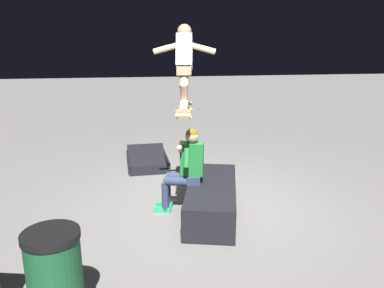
{
  "coord_description": "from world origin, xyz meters",
  "views": [
    {
      "loc": [
        -5.52,
        0.96,
        2.62
      ],
      "look_at": [
        -0.13,
        0.22,
        1.08
      ],
      "focal_mm": 35.8,
      "sensor_mm": 36.0,
      "label": 1
    }
  ],
  "objects_px": {
    "skateboard": "(184,110)",
    "trash_bin": "(55,278)",
    "kicker_ramp": "(147,162)",
    "person_sitting_on_ledge": "(185,166)",
    "skater_airborne": "(184,61)",
    "ledge_box_main": "(212,199)"
  },
  "relations": [
    {
      "from": "skater_airborne",
      "to": "kicker_ramp",
      "type": "bearing_deg",
      "value": 13.52
    },
    {
      "from": "ledge_box_main",
      "to": "person_sitting_on_ledge",
      "type": "height_order",
      "value": "person_sitting_on_ledge"
    },
    {
      "from": "skateboard",
      "to": "kicker_ramp",
      "type": "bearing_deg",
      "value": 12.98
    },
    {
      "from": "person_sitting_on_ledge",
      "to": "skateboard",
      "type": "height_order",
      "value": "skateboard"
    },
    {
      "from": "kicker_ramp",
      "to": "trash_bin",
      "type": "relative_size",
      "value": 1.34
    },
    {
      "from": "ledge_box_main",
      "to": "trash_bin",
      "type": "distance_m",
      "value": 2.8
    },
    {
      "from": "person_sitting_on_ledge",
      "to": "trash_bin",
      "type": "bearing_deg",
      "value": 146.64
    },
    {
      "from": "kicker_ramp",
      "to": "skateboard",
      "type": "bearing_deg",
      "value": -167.02
    },
    {
      "from": "person_sitting_on_ledge",
      "to": "kicker_ramp",
      "type": "distance_m",
      "value": 2.4
    },
    {
      "from": "person_sitting_on_ledge",
      "to": "skateboard",
      "type": "relative_size",
      "value": 1.26
    },
    {
      "from": "kicker_ramp",
      "to": "trash_bin",
      "type": "bearing_deg",
      "value": 168.13
    },
    {
      "from": "person_sitting_on_ledge",
      "to": "trash_bin",
      "type": "height_order",
      "value": "person_sitting_on_ledge"
    },
    {
      "from": "person_sitting_on_ledge",
      "to": "skater_airborne",
      "type": "height_order",
      "value": "skater_airborne"
    },
    {
      "from": "person_sitting_on_ledge",
      "to": "skater_airborne",
      "type": "xyz_separation_m",
      "value": [
        0.04,
        -0.0,
        1.54
      ]
    },
    {
      "from": "person_sitting_on_ledge",
      "to": "trash_bin",
      "type": "distance_m",
      "value": 2.68
    },
    {
      "from": "kicker_ramp",
      "to": "person_sitting_on_ledge",
      "type": "bearing_deg",
      "value": -166.75
    },
    {
      "from": "skateboard",
      "to": "skater_airborne",
      "type": "xyz_separation_m",
      "value": [
        0.06,
        -0.01,
        0.69
      ]
    },
    {
      "from": "ledge_box_main",
      "to": "skateboard",
      "type": "relative_size",
      "value": 1.8
    },
    {
      "from": "skater_airborne",
      "to": "trash_bin",
      "type": "distance_m",
      "value": 3.24
    },
    {
      "from": "ledge_box_main",
      "to": "skateboard",
      "type": "xyz_separation_m",
      "value": [
        0.13,
        0.39,
        1.35
      ]
    },
    {
      "from": "skateboard",
      "to": "trash_bin",
      "type": "relative_size",
      "value": 1.1
    },
    {
      "from": "ledge_box_main",
      "to": "trash_bin",
      "type": "xyz_separation_m",
      "value": [
        -2.08,
        1.86,
        0.24
      ]
    }
  ]
}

